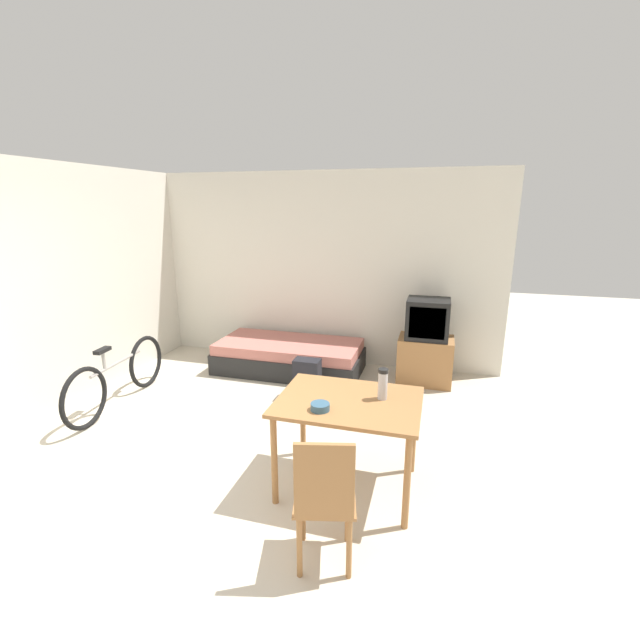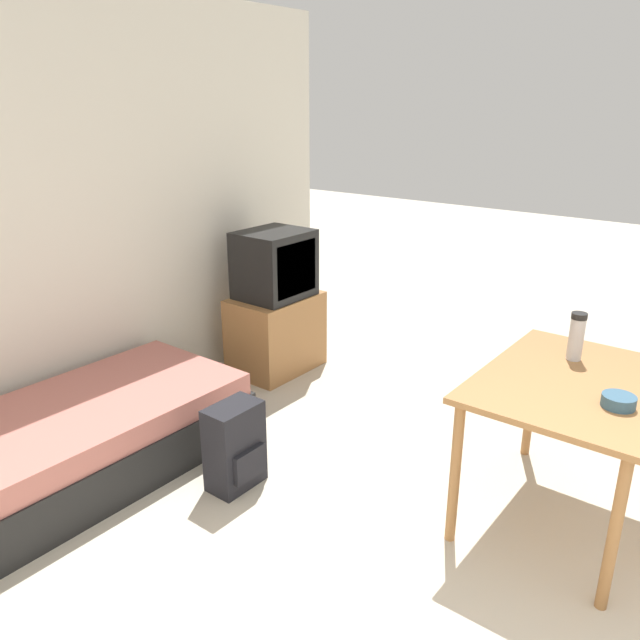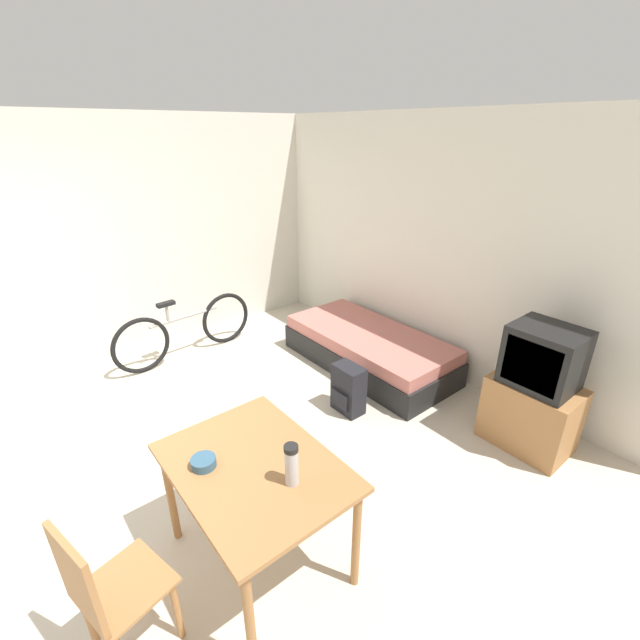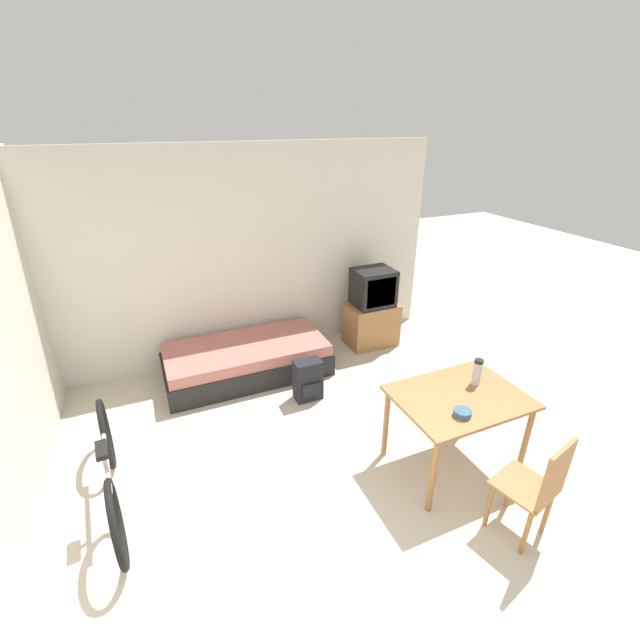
% 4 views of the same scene
% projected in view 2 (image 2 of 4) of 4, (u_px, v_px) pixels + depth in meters
% --- Properties ---
extents(wall_back, '(5.41, 0.06, 2.70)m').
position_uv_depth(wall_back, '(6.00, 226.00, 3.52)').
color(wall_back, silver).
rests_on(wall_back, ground_plane).
extents(daybed, '(1.99, 0.94, 0.42)m').
position_uv_depth(daybed, '(71.00, 444.00, 3.49)').
color(daybed, black).
rests_on(daybed, ground_plane).
extents(tv, '(0.69, 0.48, 1.11)m').
position_uv_depth(tv, '(275.00, 308.00, 4.80)').
color(tv, '#9E6B3D').
rests_on(tv, ground_plane).
extents(dining_table, '(1.11, 0.82, 0.77)m').
position_uv_depth(dining_table, '(574.00, 398.00, 2.98)').
color(dining_table, '#9E6B3D').
rests_on(dining_table, ground_plane).
extents(thermos_flask, '(0.08, 0.08, 0.25)m').
position_uv_depth(thermos_flask, '(577.00, 334.00, 3.14)').
color(thermos_flask, '#B7B7BC').
rests_on(thermos_flask, dining_table).
extents(mate_bowl, '(0.14, 0.14, 0.05)m').
position_uv_depth(mate_bowl, '(619.00, 401.00, 2.69)').
color(mate_bowl, '#335670').
rests_on(mate_bowl, dining_table).
extents(backpack, '(0.31, 0.22, 0.49)m').
position_uv_depth(backpack, '(235.00, 447.00, 3.39)').
color(backpack, black).
rests_on(backpack, ground_plane).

